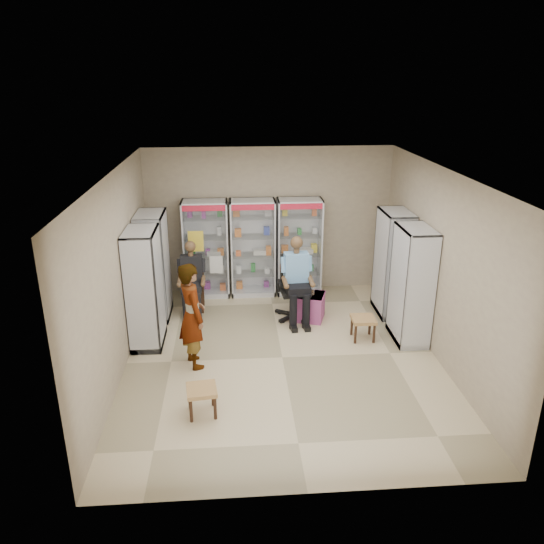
{
  "coord_description": "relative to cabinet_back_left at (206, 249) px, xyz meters",
  "views": [
    {
      "loc": [
        -0.75,
        -7.56,
        4.34
      ],
      "look_at": [
        -0.11,
        0.7,
        1.23
      ],
      "focal_mm": 35.0,
      "sensor_mm": 36.0,
      "label": 1
    }
  ],
  "objects": [
    {
      "name": "wooden_chair",
      "position": [
        -0.25,
        -0.73,
        -0.53
      ],
      "size": [
        0.42,
        0.42,
        0.94
      ],
      "primitive_type": "cube",
      "color": "black",
      "rests_on": "floor"
    },
    {
      "name": "seated_customer",
      "position": [
        -0.25,
        -0.78,
        -0.33
      ],
      "size": [
        0.44,
        0.6,
        1.34
      ],
      "primitive_type": null,
      "color": "black",
      "rests_on": "floor"
    },
    {
      "name": "office_chair",
      "position": [
        1.68,
        -1.23,
        -0.4
      ],
      "size": [
        0.7,
        0.7,
        1.19
      ],
      "primitive_type": "cube",
      "rotation": [
        0.0,
        0.0,
        0.07
      ],
      "color": "black",
      "rests_on": "floor"
    },
    {
      "name": "cabinet_right_near",
      "position": [
        3.53,
        -2.23,
        0.0
      ],
      "size": [
        0.9,
        0.5,
        2.0
      ],
      "primitive_type": "cube",
      "rotation": [
        0.0,
        0.0,
        1.57
      ],
      "color": "#B2B5B9",
      "rests_on": "floor"
    },
    {
      "name": "cabinet_left_far",
      "position": [
        -0.93,
        -0.93,
        0.0
      ],
      "size": [
        0.9,
        0.5,
        2.0
      ],
      "primitive_type": "cube",
      "rotation": [
        0.0,
        0.0,
        -1.57
      ],
      "color": "#A5A8AC",
      "rests_on": "floor"
    },
    {
      "name": "cabinet_left_near",
      "position": [
        -0.93,
        -2.03,
        0.0
      ],
      "size": [
        0.9,
        0.5,
        2.0
      ],
      "primitive_type": "cube",
      "rotation": [
        0.0,
        0.0,
        -1.57
      ],
      "color": "#A1A4A8",
      "rests_on": "floor"
    },
    {
      "name": "cabinet_right_far",
      "position": [
        3.53,
        -1.13,
        0.0
      ],
      "size": [
        0.9,
        0.5,
        2.0
      ],
      "primitive_type": "cube",
      "rotation": [
        0.0,
        0.0,
        1.57
      ],
      "color": "#A8ABAF",
      "rests_on": "floor"
    },
    {
      "name": "woven_stool_a",
      "position": [
        2.76,
        -2.18,
        -0.8
      ],
      "size": [
        0.41,
        0.41,
        0.4
      ],
      "primitive_type": "cube",
      "rotation": [
        0.0,
        0.0,
        -0.02
      ],
      "color": "#A68E46",
      "rests_on": "floor"
    },
    {
      "name": "floor",
      "position": [
        1.3,
        -2.73,
        -1.0
      ],
      "size": [
        6.0,
        6.0,
        0.0
      ],
      "primitive_type": "plane",
      "color": "#C6B38A",
      "rests_on": "ground"
    },
    {
      "name": "tea_glass",
      "position": [
        2.0,
        -1.33,
        -0.45
      ],
      "size": [
        0.07,
        0.07,
        0.1
      ],
      "primitive_type": "cylinder",
      "color": "#612208",
      "rests_on": "pink_trunk"
    },
    {
      "name": "standing_man",
      "position": [
        -0.11,
        -2.83,
        -0.15
      ],
      "size": [
        0.61,
        0.73,
        1.7
      ],
      "primitive_type": "imported",
      "rotation": [
        0.0,
        0.0,
        1.95
      ],
      "color": "gray",
      "rests_on": "floor"
    },
    {
      "name": "pink_trunk",
      "position": [
        1.94,
        -1.31,
        -0.75
      ],
      "size": [
        0.65,
        0.63,
        0.5
      ],
      "primitive_type": "cube",
      "rotation": [
        0.0,
        0.0,
        -0.32
      ],
      "color": "#C74F9F",
      "rests_on": "floor"
    },
    {
      "name": "cabinet_back_left",
      "position": [
        0.0,
        0.0,
        0.0
      ],
      "size": [
        0.9,
        0.5,
        2.0
      ],
      "primitive_type": "cube",
      "color": "silver",
      "rests_on": "floor"
    },
    {
      "name": "woven_stool_b",
      "position": [
        0.08,
        -4.16,
        -0.8
      ],
      "size": [
        0.44,
        0.44,
        0.4
      ],
      "primitive_type": "cube",
      "rotation": [
        0.0,
        0.0,
        0.12
      ],
      "color": "#A37345",
      "rests_on": "floor"
    },
    {
      "name": "seated_shopkeeper",
      "position": [
        1.68,
        -1.28,
        -0.24
      ],
      "size": [
        0.55,
        0.73,
        1.52
      ],
      "primitive_type": null,
      "rotation": [
        0.0,
        0.0,
        0.07
      ],
      "color": "#759CE7",
      "rests_on": "floor"
    },
    {
      "name": "room_shell",
      "position": [
        1.3,
        -2.73,
        0.97
      ],
      "size": [
        5.02,
        6.02,
        3.01
      ],
      "color": "tan",
      "rests_on": "ground"
    },
    {
      "name": "cabinet_back_right",
      "position": [
        1.9,
        0.0,
        0.0
      ],
      "size": [
        0.9,
        0.5,
        2.0
      ],
      "primitive_type": "cube",
      "color": "#AAABB1",
      "rests_on": "floor"
    },
    {
      "name": "cabinet_back_mid",
      "position": [
        0.95,
        0.0,
        0.0
      ],
      "size": [
        0.9,
        0.5,
        2.0
      ],
      "primitive_type": "cube",
      "color": "#B8B9C0",
      "rests_on": "floor"
    }
  ]
}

